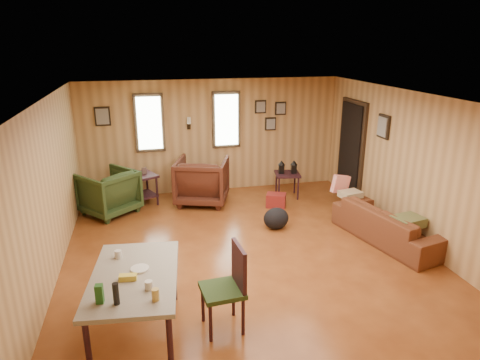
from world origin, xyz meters
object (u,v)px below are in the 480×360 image
at_px(recliner_brown, 202,179).
at_px(recliner_green, 108,190).
at_px(end_table, 140,184).
at_px(sofa, 390,219).
at_px(side_table, 287,172).
at_px(dining_table, 134,281).

xyz_separation_m(recliner_brown, recliner_green, (-1.81, -0.17, -0.04)).
bearing_deg(recliner_brown, end_table, 11.57).
bearing_deg(recliner_green, sofa, 113.13).
xyz_separation_m(recliner_green, side_table, (3.60, 0.10, 0.08)).
relative_size(sofa, recliner_green, 2.13).
xyz_separation_m(sofa, side_table, (-0.94, 2.37, 0.16)).
bearing_deg(end_table, side_table, -4.11).
xyz_separation_m(sofa, recliner_brown, (-2.72, 2.43, 0.12)).
bearing_deg(sofa, dining_table, 97.59).
relative_size(end_table, side_table, 0.97).
distance_m(sofa, end_table, 4.71).
bearing_deg(side_table, recliner_green, -178.37).
bearing_deg(recliner_green, dining_table, 57.31).
relative_size(sofa, side_table, 2.49).
height_order(recliner_brown, dining_table, recliner_brown).
xyz_separation_m(end_table, dining_table, (-0.08, -4.11, 0.27)).
distance_m(end_table, dining_table, 4.12).
bearing_deg(dining_table, sofa, 26.99).
bearing_deg(recliner_brown, sofa, 156.94).
bearing_deg(side_table, end_table, 175.89).
relative_size(recliner_brown, side_table, 1.28).
relative_size(sofa, end_table, 2.55).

